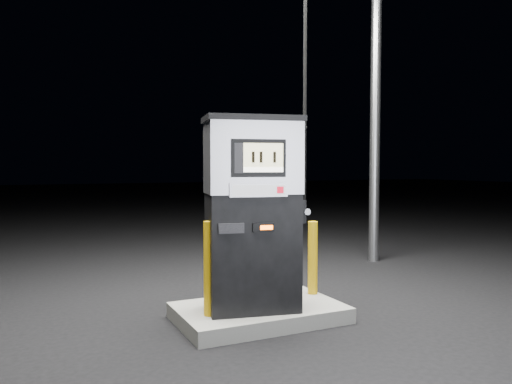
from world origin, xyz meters
name	(u,v)px	position (x,y,z in m)	size (l,w,h in m)	color
ground	(259,320)	(0.00, 0.00, 0.00)	(80.00, 80.00, 0.00)	black
pump_island	(259,313)	(0.00, 0.00, 0.07)	(1.60, 1.00, 0.15)	slate
fuel_dispenser	(253,212)	(-0.12, -0.10, 1.09)	(1.06, 0.72, 3.81)	black
bollard_left	(210,268)	(-0.55, -0.10, 0.59)	(0.12, 0.12, 0.87)	#D49F0B
bollard_right	(313,258)	(0.72, 0.16, 0.54)	(0.10, 0.10, 0.78)	#D49F0B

